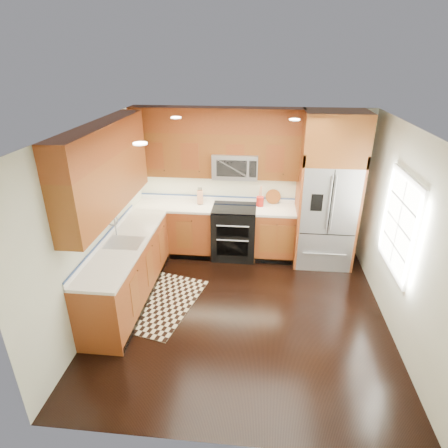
# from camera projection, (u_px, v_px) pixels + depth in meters

# --- Properties ---
(ground) EXTENTS (4.00, 4.00, 0.00)m
(ground) POSITION_uv_depth(u_px,v_px,m) (242.00, 313.00, 5.37)
(ground) COLOR black
(ground) RESTS_ON ground
(wall_back) EXTENTS (4.00, 0.02, 2.60)m
(wall_back) POSITION_uv_depth(u_px,v_px,m) (250.00, 182.00, 6.63)
(wall_back) COLOR silver
(wall_back) RESTS_ON ground
(wall_left) EXTENTS (0.02, 4.00, 2.60)m
(wall_left) POSITION_uv_depth(u_px,v_px,m) (95.00, 225.00, 5.01)
(wall_left) COLOR silver
(wall_left) RESTS_ON ground
(wall_right) EXTENTS (0.02, 4.00, 2.60)m
(wall_right) POSITION_uv_depth(u_px,v_px,m) (405.00, 239.00, 4.63)
(wall_right) COLOR silver
(wall_right) RESTS_ON ground
(window) EXTENTS (0.04, 1.10, 1.30)m
(window) POSITION_uv_depth(u_px,v_px,m) (399.00, 224.00, 4.78)
(window) COLOR white
(window) RESTS_ON ground
(base_cabinets) EXTENTS (2.85, 3.00, 0.90)m
(base_cabinets) POSITION_uv_depth(u_px,v_px,m) (170.00, 251.00, 6.10)
(base_cabinets) COLOR brown
(base_cabinets) RESTS_ON ground
(countertop) EXTENTS (2.86, 3.01, 0.04)m
(countertop) POSITION_uv_depth(u_px,v_px,m) (179.00, 222.00, 6.00)
(countertop) COLOR silver
(countertop) RESTS_ON base_cabinets
(upper_cabinets) EXTENTS (2.85, 3.00, 1.15)m
(upper_cabinets) POSITION_uv_depth(u_px,v_px,m) (172.00, 153.00, 5.61)
(upper_cabinets) COLOR brown
(upper_cabinets) RESTS_ON ground
(range) EXTENTS (0.76, 0.67, 0.95)m
(range) POSITION_uv_depth(u_px,v_px,m) (234.00, 232.00, 6.70)
(range) COLOR black
(range) RESTS_ON ground
(microwave) EXTENTS (0.76, 0.40, 0.42)m
(microwave) POSITION_uv_depth(u_px,v_px,m) (235.00, 165.00, 6.32)
(microwave) COLOR #B2B2B7
(microwave) RESTS_ON ground
(refrigerator) EXTENTS (0.98, 0.75, 2.60)m
(refrigerator) POSITION_uv_depth(u_px,v_px,m) (328.00, 192.00, 6.17)
(refrigerator) COLOR #B2B2B7
(refrigerator) RESTS_ON ground
(sink_faucet) EXTENTS (0.54, 0.44, 0.37)m
(sink_faucet) POSITION_uv_depth(u_px,v_px,m) (122.00, 238.00, 5.32)
(sink_faucet) COLOR #B2B2B7
(sink_faucet) RESTS_ON countertop
(rug) EXTENTS (1.22, 1.66, 0.01)m
(rug) POSITION_uv_depth(u_px,v_px,m) (162.00, 303.00, 5.57)
(rug) COLOR black
(rug) RESTS_ON ground
(knife_block) EXTENTS (0.13, 0.16, 0.29)m
(knife_block) POSITION_uv_depth(u_px,v_px,m) (200.00, 197.00, 6.65)
(knife_block) COLOR #B07555
(knife_block) RESTS_ON countertop
(utensil_crock) EXTENTS (0.16, 0.16, 0.36)m
(utensil_crock) POSITION_uv_depth(u_px,v_px,m) (260.00, 199.00, 6.52)
(utensil_crock) COLOR #A21914
(utensil_crock) RESTS_ON countertop
(cutting_board) EXTENTS (0.27, 0.27, 0.02)m
(cutting_board) POSITION_uv_depth(u_px,v_px,m) (273.00, 203.00, 6.68)
(cutting_board) COLOR brown
(cutting_board) RESTS_ON countertop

